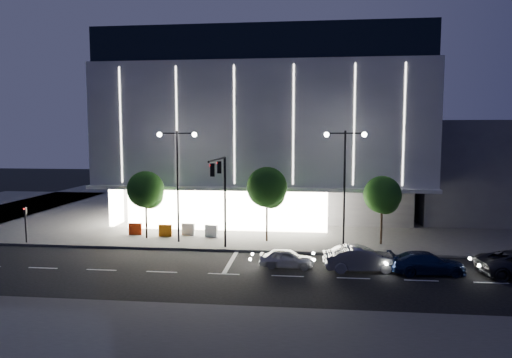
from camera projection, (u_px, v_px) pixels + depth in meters
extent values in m
plane|color=black|center=(198.00, 266.00, 30.25)|extent=(160.00, 160.00, 0.00)
cube|color=#474747|center=(287.00, 208.00, 53.46)|extent=(70.00, 40.00, 0.15)
cube|color=#474747|center=(252.00, 356.00, 17.84)|extent=(70.00, 10.00, 0.15)
cube|color=#4C4C51|center=(270.00, 192.00, 53.48)|extent=(28.00, 21.00, 4.00)
cube|color=#949499|center=(269.00, 127.00, 50.77)|extent=(30.00, 25.00, 11.00)
cube|color=black|center=(269.00, 63.00, 50.08)|extent=(29.40, 24.50, 3.00)
cube|color=white|center=(226.00, 210.00, 40.64)|extent=(18.00, 0.40, 3.60)
cube|color=white|center=(131.00, 200.00, 47.03)|extent=(0.40, 10.00, 3.60)
cube|color=#949499|center=(258.00, 188.00, 39.12)|extent=(30.00, 2.00, 0.30)
cube|color=white|center=(258.00, 125.00, 38.38)|extent=(24.00, 0.06, 10.00)
cube|color=#4C4C51|center=(476.00, 168.00, 50.74)|extent=(16.00, 20.00, 10.00)
cylinder|color=black|center=(225.00, 203.00, 34.55)|extent=(0.18, 0.18, 7.00)
cylinder|color=black|center=(217.00, 159.00, 31.34)|extent=(0.14, 5.80, 0.14)
cube|color=black|center=(219.00, 167.00, 32.09)|extent=(0.28, 0.18, 0.85)
cube|color=black|center=(212.00, 170.00, 29.71)|extent=(0.28, 0.18, 0.85)
sphere|color=#FF0C0C|center=(218.00, 163.00, 32.07)|extent=(0.14, 0.14, 0.14)
cylinder|color=black|center=(178.00, 188.00, 36.06)|extent=(0.16, 0.16, 9.00)
cylinder|color=black|center=(168.00, 133.00, 35.72)|extent=(1.40, 0.10, 0.10)
cylinder|color=black|center=(186.00, 133.00, 35.57)|extent=(1.40, 0.10, 0.10)
sphere|color=white|center=(160.00, 135.00, 35.80)|extent=(0.36, 0.36, 0.36)
sphere|color=white|center=(194.00, 135.00, 35.50)|extent=(0.36, 0.36, 0.36)
cylinder|color=black|center=(344.00, 190.00, 34.68)|extent=(0.16, 0.16, 9.00)
cylinder|color=black|center=(336.00, 133.00, 34.33)|extent=(1.40, 0.10, 0.10)
cylinder|color=black|center=(355.00, 133.00, 34.18)|extent=(1.40, 0.10, 0.10)
sphere|color=white|center=(327.00, 135.00, 34.42)|extent=(0.36, 0.36, 0.36)
sphere|color=white|center=(364.00, 135.00, 34.12)|extent=(0.36, 0.36, 0.36)
cylinder|color=black|center=(26.00, 226.00, 36.15)|extent=(0.12, 0.12, 3.00)
cube|color=black|center=(25.00, 211.00, 36.03)|extent=(0.22, 0.16, 0.55)
sphere|color=#FF0C0C|center=(24.00, 209.00, 35.91)|extent=(0.10, 0.10, 0.10)
cylinder|color=black|center=(146.00, 217.00, 37.63)|extent=(0.16, 0.16, 3.78)
sphere|color=#113F11|center=(146.00, 189.00, 37.40)|extent=(3.02, 3.02, 3.02)
sphere|color=#113F11|center=(150.00, 196.00, 37.62)|extent=(2.16, 2.16, 2.16)
sphere|color=#113F11|center=(142.00, 194.00, 37.31)|extent=(1.94, 1.94, 1.94)
cylinder|color=black|center=(267.00, 218.00, 36.55)|extent=(0.16, 0.16, 4.06)
sphere|color=#113F11|center=(267.00, 187.00, 36.31)|extent=(3.25, 3.25, 3.25)
sphere|color=#113F11|center=(271.00, 194.00, 36.53)|extent=(2.32, 2.32, 2.32)
sphere|color=#113F11|center=(264.00, 192.00, 36.22)|extent=(2.09, 2.09, 2.09)
cylinder|color=black|center=(381.00, 223.00, 35.61)|extent=(0.16, 0.16, 3.64)
sphere|color=#113F11|center=(382.00, 195.00, 35.39)|extent=(2.91, 2.91, 2.91)
sphere|color=#113F11|center=(386.00, 201.00, 35.61)|extent=(2.08, 2.08, 2.08)
sphere|color=#113F11|center=(379.00, 199.00, 35.30)|extent=(1.87, 1.87, 1.87)
imported|color=#ADB0B5|center=(287.00, 258.00, 29.89)|extent=(3.63, 1.53, 1.23)
imported|color=#A2A3A9|center=(361.00, 259.00, 29.13)|extent=(4.95, 2.16, 1.58)
imported|color=#13204A|center=(427.00, 263.00, 28.58)|extent=(4.83, 2.30, 1.36)
cube|color=red|center=(135.00, 229.00, 39.00)|extent=(1.11, 0.33, 1.00)
cube|color=silver|center=(188.00, 229.00, 38.84)|extent=(1.12, 0.35, 1.00)
cube|color=#D7660B|center=(165.00, 231.00, 38.34)|extent=(1.10, 0.26, 1.00)
cube|color=silver|center=(211.00, 231.00, 38.16)|extent=(1.13, 0.53, 1.00)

